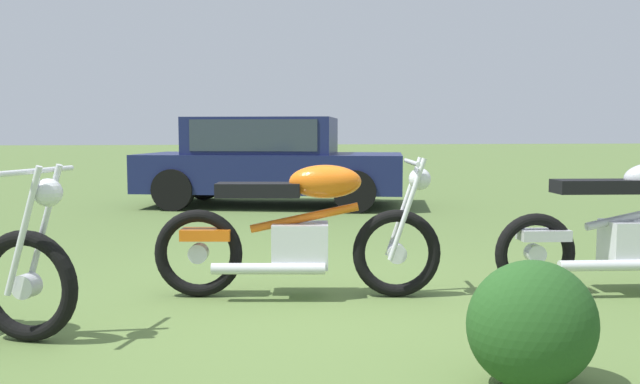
# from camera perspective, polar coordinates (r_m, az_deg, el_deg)

# --- Properties ---
(ground_plane) EXTENTS (120.00, 120.00, 0.00)m
(ground_plane) POSITION_cam_1_polar(r_m,az_deg,el_deg) (4.55, -0.52, -9.99)
(ground_plane) COLOR #567038
(motorcycle_orange) EXTENTS (2.07, 0.66, 1.02)m
(motorcycle_orange) POSITION_cam_1_polar(r_m,az_deg,el_deg) (4.73, -1.67, -3.40)
(motorcycle_orange) COLOR black
(motorcycle_orange) RESTS_ON ground
(motorcycle_silver) EXTENTS (2.03, 0.64, 1.02)m
(motorcycle_silver) POSITION_cam_1_polar(r_m,az_deg,el_deg) (5.39, 25.69, -2.82)
(motorcycle_silver) COLOR black
(motorcycle_silver) RESTS_ON ground
(car_navy) EXTENTS (4.51, 2.85, 1.43)m
(car_navy) POSITION_cam_1_polar(r_m,az_deg,el_deg) (10.70, -4.50, 3.08)
(car_navy) COLOR #161E4C
(car_navy) RESTS_ON ground
(shrub_low) EXTENTS (0.61, 0.52, 0.61)m
(shrub_low) POSITION_cam_1_polar(r_m,az_deg,el_deg) (3.25, 17.98, -10.94)
(shrub_low) COLOR #234F1E
(shrub_low) RESTS_ON ground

